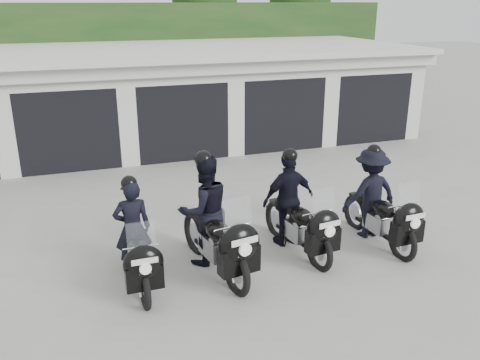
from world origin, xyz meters
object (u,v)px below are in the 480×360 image
object	(u,v)px
police_bike_a	(136,243)
police_bike_b	(210,219)
police_bike_d	(375,199)
police_bike_c	(294,207)

from	to	relation	value
police_bike_a	police_bike_b	xyz separation A→B (m)	(1.28, 0.13, 0.17)
police_bike_a	police_bike_b	size ratio (longest dim) A/B	0.87
police_bike_a	police_bike_d	xyz separation A→B (m)	(4.55, 0.17, 0.09)
police_bike_d	police_bike_b	bearing A→B (deg)	177.31
police_bike_c	police_bike_a	bearing A→B (deg)	179.16
police_bike_a	police_bike_d	size ratio (longest dim) A/B	0.95
police_bike_a	police_bike_b	world-z (taller)	police_bike_b
police_bike_a	police_bike_d	bearing A→B (deg)	1.51
police_bike_b	police_bike_d	distance (m)	3.27
police_bike_b	police_bike_d	size ratio (longest dim) A/B	1.09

